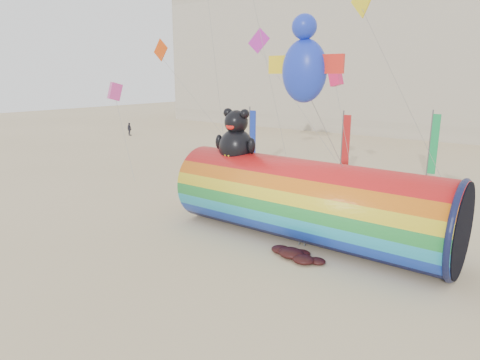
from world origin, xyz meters
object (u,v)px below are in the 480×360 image
Objects in this scene: hotel_building at (357,56)px; kite_handler at (302,230)px; windsock_assembly at (307,199)px; fabric_bundle at (296,255)px.

kite_handler is (16.55, -45.03, -9.55)m from hotel_building.
hotel_building reaches higher than kite_handler.
fabric_bundle is (0.72, -2.18, -1.86)m from windsock_assembly.
kite_handler reaches higher than fabric_bundle.
fabric_bundle is at bearing -71.79° from windsock_assembly.
hotel_building is 23.06× the size of fabric_bundle.
windsock_assembly is (16.35, -44.33, -8.27)m from hotel_building.
fabric_bundle is at bearing -69.85° from hotel_building.
kite_handler is at bearing -74.17° from windsock_assembly.
hotel_building reaches higher than windsock_assembly.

